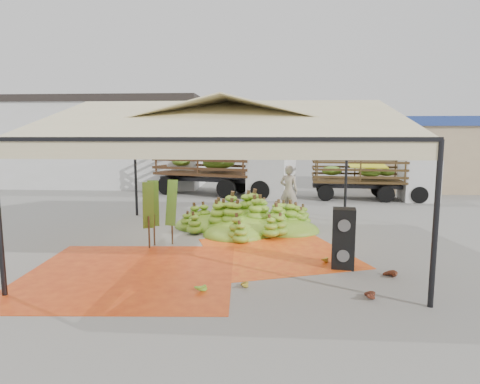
# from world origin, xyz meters

# --- Properties ---
(ground) EXTENTS (90.00, 90.00, 0.00)m
(ground) POSITION_xyz_m (0.00, 0.00, 0.00)
(ground) COLOR slate
(ground) RESTS_ON ground
(canopy_tent) EXTENTS (8.10, 8.10, 4.00)m
(canopy_tent) POSITION_xyz_m (0.00, 0.00, 3.30)
(canopy_tent) COLOR black
(canopy_tent) RESTS_ON ground
(building_white) EXTENTS (14.30, 6.30, 5.40)m
(building_white) POSITION_xyz_m (-10.00, 14.00, 2.71)
(building_white) COLOR silver
(building_white) RESTS_ON ground
(building_tan) EXTENTS (6.30, 5.30, 4.10)m
(building_tan) POSITION_xyz_m (10.00, 13.00, 2.07)
(building_tan) COLOR tan
(building_tan) RESTS_ON ground
(tarp_left) EXTENTS (4.85, 4.64, 0.01)m
(tarp_left) POSITION_xyz_m (-2.02, -2.59, 0.01)
(tarp_left) COLOR #D74F14
(tarp_left) RESTS_ON ground
(tarp_right) EXTENTS (4.57, 4.68, 0.01)m
(tarp_right) POSITION_xyz_m (1.31, -0.74, 0.01)
(tarp_right) COLOR orange
(tarp_right) RESTS_ON ground
(banana_heap) EXTENTS (5.54, 4.77, 1.08)m
(banana_heap) POSITION_xyz_m (0.44, 1.94, 0.54)
(banana_heap) COLOR #517E1A
(banana_heap) RESTS_ON ground
(hand_yellow_a) EXTENTS (0.47, 0.43, 0.17)m
(hand_yellow_a) POSITION_xyz_m (2.41, -1.47, 0.09)
(hand_yellow_a) COLOR gold
(hand_yellow_a) RESTS_ON ground
(hand_yellow_b) EXTENTS (0.43, 0.37, 0.18)m
(hand_yellow_b) POSITION_xyz_m (0.53, -3.30, 0.09)
(hand_yellow_b) COLOR #B58F24
(hand_yellow_b) RESTS_ON ground
(hand_red_a) EXTENTS (0.52, 0.45, 0.22)m
(hand_red_a) POSITION_xyz_m (2.91, -3.70, 0.11)
(hand_red_a) COLOR #511D12
(hand_red_a) RESTS_ON ground
(hand_red_b) EXTENTS (0.60, 0.56, 0.21)m
(hand_red_b) POSITION_xyz_m (3.70, -2.51, 0.11)
(hand_red_b) COLOR #5D2E15
(hand_red_b) RESTS_ON ground
(hand_green) EXTENTS (0.54, 0.50, 0.19)m
(hand_green) POSITION_xyz_m (-0.30, -3.48, 0.10)
(hand_green) COLOR #4E841B
(hand_green) RESTS_ON ground
(hanging_bunches) EXTENTS (3.24, 0.24, 0.20)m
(hanging_bunches) POSITION_xyz_m (1.66, -1.43, 2.62)
(hanging_bunches) COLOR #397017
(hanging_bunches) RESTS_ON ground
(speaker_stack) EXTENTS (0.58, 0.52, 1.41)m
(speaker_stack) POSITION_xyz_m (2.83, -1.90, 0.71)
(speaker_stack) COLOR black
(speaker_stack) RESTS_ON ground
(banana_leaves) EXTENTS (0.96, 1.36, 3.70)m
(banana_leaves) POSITION_xyz_m (-1.92, -0.21, 0.00)
(banana_leaves) COLOR #376B1C
(banana_leaves) RESTS_ON ground
(vendor) EXTENTS (0.84, 0.70, 1.96)m
(vendor) POSITION_xyz_m (1.90, 4.34, 0.98)
(vendor) COLOR gray
(vendor) RESTS_ON ground
(truck_left) EXTENTS (7.54, 4.45, 2.45)m
(truck_left) POSITION_xyz_m (-0.92, 9.72, 1.51)
(truck_left) COLOR #4D2E19
(truck_left) RESTS_ON ground
(truck_right) EXTENTS (5.92, 2.45, 1.98)m
(truck_right) POSITION_xyz_m (6.45, 8.69, 1.22)
(truck_right) COLOR #483318
(truck_right) RESTS_ON ground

